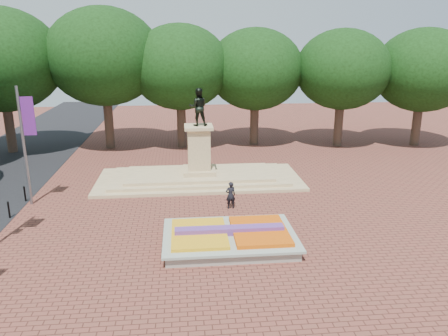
# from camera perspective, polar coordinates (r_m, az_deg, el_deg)

# --- Properties ---
(ground) EXTENTS (90.00, 90.00, 0.00)m
(ground) POSITION_cam_1_polar(r_m,az_deg,el_deg) (23.00, -2.33, -7.85)
(ground) COLOR brown
(ground) RESTS_ON ground
(flower_bed) EXTENTS (6.30, 4.30, 0.91)m
(flower_bed) POSITION_cam_1_polar(r_m,az_deg,el_deg) (21.12, 0.80, -9.03)
(flower_bed) COLOR gray
(flower_bed) RESTS_ON ground
(monument) EXTENTS (14.00, 6.00, 6.40)m
(monument) POSITION_cam_1_polar(r_m,az_deg,el_deg) (30.21, -3.25, -0.08)
(monument) COLOR tan
(monument) RESTS_ON ground
(tree_row_back) EXTENTS (44.80, 8.80, 10.43)m
(tree_row_back) POSITION_cam_1_polar(r_m,az_deg,el_deg) (39.19, -0.56, 12.36)
(tree_row_back) COLOR #3A281F
(tree_row_back) RESTS_ON ground
(pedestrian) EXTENTS (0.65, 0.48, 1.62)m
(pedestrian) POSITION_cam_1_polar(r_m,az_deg,el_deg) (25.28, 0.86, -3.57)
(pedestrian) COLOR black
(pedestrian) RESTS_ON ground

